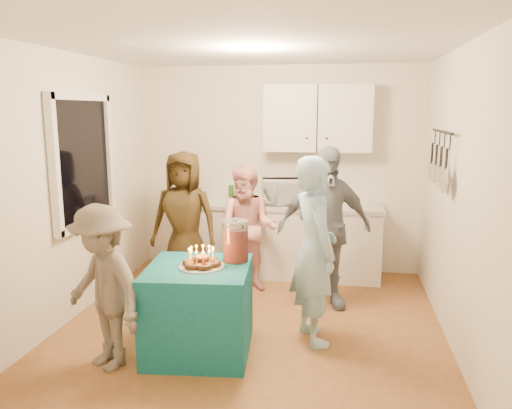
% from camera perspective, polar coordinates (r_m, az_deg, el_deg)
% --- Properties ---
extents(floor, '(4.00, 4.00, 0.00)m').
position_cam_1_polar(floor, '(4.86, -0.74, -14.23)').
color(floor, brown).
rests_on(floor, ground).
extents(ceiling, '(4.00, 4.00, 0.00)m').
position_cam_1_polar(ceiling, '(4.44, -0.82, 17.85)').
color(ceiling, white).
rests_on(ceiling, floor).
extents(back_wall, '(3.60, 3.60, 0.00)m').
position_cam_1_polar(back_wall, '(6.42, 2.56, 4.03)').
color(back_wall, silver).
rests_on(back_wall, floor).
extents(left_wall, '(4.00, 4.00, 0.00)m').
position_cam_1_polar(left_wall, '(5.11, -21.02, 1.58)').
color(left_wall, silver).
rests_on(left_wall, floor).
extents(right_wall, '(4.00, 4.00, 0.00)m').
position_cam_1_polar(right_wall, '(4.50, 22.37, 0.31)').
color(right_wall, silver).
rests_on(right_wall, floor).
extents(window_night, '(0.04, 1.00, 1.20)m').
position_cam_1_polar(window_night, '(5.33, -19.27, 4.75)').
color(window_night, black).
rests_on(window_night, left_wall).
extents(counter, '(2.20, 0.58, 0.86)m').
position_cam_1_polar(counter, '(6.27, 3.95, -4.25)').
color(counter, white).
rests_on(counter, floor).
extents(countertop, '(2.24, 0.62, 0.05)m').
position_cam_1_polar(countertop, '(6.17, 4.00, -0.17)').
color(countertop, beige).
rests_on(countertop, counter).
extents(upper_cabinet, '(1.30, 0.30, 0.80)m').
position_cam_1_polar(upper_cabinet, '(6.18, 7.09, 9.74)').
color(upper_cabinet, white).
rests_on(upper_cabinet, back_wall).
extents(pot_rack, '(0.12, 1.00, 0.60)m').
position_cam_1_polar(pot_rack, '(5.13, 20.10, 5.05)').
color(pot_rack, black).
rests_on(pot_rack, right_wall).
extents(microwave, '(0.62, 0.49, 0.31)m').
position_cam_1_polar(microwave, '(6.15, 3.34, 1.48)').
color(microwave, white).
rests_on(microwave, countertop).
extents(party_table, '(0.93, 0.93, 0.76)m').
position_cam_1_polar(party_table, '(4.37, -6.53, -11.81)').
color(party_table, '#0F5B65').
rests_on(party_table, floor).
extents(donut_cake, '(0.38, 0.38, 0.18)m').
position_cam_1_polar(donut_cake, '(4.19, -6.25, -5.96)').
color(donut_cake, '#381C0C').
rests_on(donut_cake, party_table).
extents(punch_jar, '(0.22, 0.22, 0.34)m').
position_cam_1_polar(punch_jar, '(4.33, -2.36, -4.29)').
color(punch_jar, '#B8210E').
rests_on(punch_jar, party_table).
extents(man_birthday, '(0.62, 0.72, 1.67)m').
position_cam_1_polar(man_birthday, '(4.43, 6.68, -5.24)').
color(man_birthday, '#9CC6E3').
rests_on(man_birthday, floor).
extents(woman_back_left, '(0.79, 0.53, 1.60)m').
position_cam_1_polar(woman_back_left, '(5.83, -8.18, -1.78)').
color(woman_back_left, '#533E17').
rests_on(woman_back_left, floor).
extents(woman_back_center, '(0.72, 0.57, 1.44)m').
position_cam_1_polar(woman_back_center, '(5.69, -0.91, -2.78)').
color(woman_back_center, '#F27E80').
rests_on(woman_back_center, floor).
extents(woman_back_right, '(1.08, 0.73, 1.70)m').
position_cam_1_polar(woman_back_right, '(5.22, 7.84, -2.66)').
color(woman_back_right, black).
rests_on(woman_back_right, floor).
extents(child_near_left, '(1.00, 0.87, 1.34)m').
position_cam_1_polar(child_near_left, '(4.18, -17.06, -9.05)').
color(child_near_left, '#584F46').
rests_on(child_near_left, floor).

